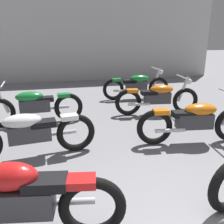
{
  "coord_description": "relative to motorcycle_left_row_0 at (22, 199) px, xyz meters",
  "views": [
    {
      "loc": [
        -1.05,
        -1.11,
        1.94
      ],
      "look_at": [
        0.0,
        3.19,
        0.55
      ],
      "focal_mm": 39.01,
      "sensor_mm": 36.0,
      "label": 1
    }
  ],
  "objects": [
    {
      "name": "back_wall",
      "position": [
        1.41,
        8.99,
        1.34
      ],
      "size": [
        12.96,
        0.24,
        3.6
      ],
      "primitive_type": "cube",
      "color": "#BCBAB7",
      "rests_on": "ground"
    },
    {
      "name": "motorcycle_left_row_0",
      "position": [
        0.0,
        0.0,
        0.0
      ],
      "size": [
        1.96,
        0.55,
        0.88
      ],
      "color": "black",
      "rests_on": "ground"
    },
    {
      "name": "motorcycle_left_row_1",
      "position": [
        -0.08,
        1.77,
        -0.01
      ],
      "size": [
        2.17,
        0.68,
        0.97
      ],
      "color": "black",
      "rests_on": "ground"
    },
    {
      "name": "motorcycle_left_row_2",
      "position": [
        -0.09,
        3.44,
        -0.01
      ],
      "size": [
        2.17,
        0.68,
        0.97
      ],
      "color": "black",
      "rests_on": "ground"
    },
    {
      "name": "motorcycle_right_row_1",
      "position": [
        2.87,
        1.67,
        -0.01
      ],
      "size": [
        2.17,
        0.68,
        0.97
      ],
      "color": "black",
      "rests_on": "ground"
    },
    {
      "name": "motorcycle_right_row_2",
      "position": [
        2.92,
        3.47,
        -0.01
      ],
      "size": [
        2.17,
        0.68,
        0.97
      ],
      "color": "black",
      "rests_on": "ground"
    },
    {
      "name": "motorcycle_right_row_3",
      "position": [
        2.94,
        5.13,
        -0.01
      ],
      "size": [
        2.17,
        0.68,
        0.97
      ],
      "color": "black",
      "rests_on": "ground"
    }
  ]
}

